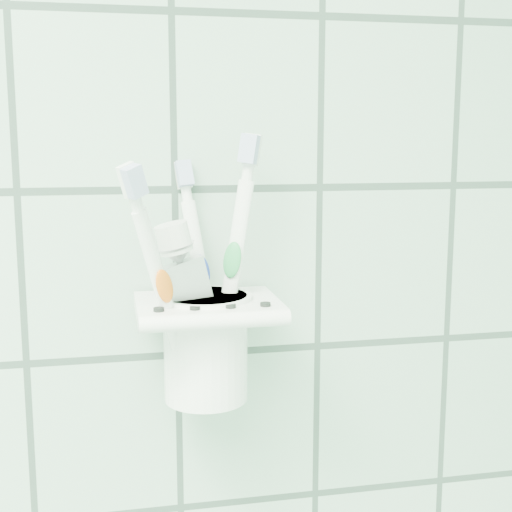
{
  "coord_description": "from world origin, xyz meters",
  "views": [
    {
      "loc": [
        0.59,
        0.59,
        1.44
      ],
      "look_at": [
        0.7,
        1.1,
        1.35
      ],
      "focal_mm": 50.0,
      "sensor_mm": 36.0,
      "label": 1
    }
  ],
  "objects_px": {
    "toothbrush_blue": "(220,274)",
    "toothpaste_tube": "(211,293)",
    "toothbrush_orange": "(214,261)",
    "toothbrush_pink": "(189,272)",
    "holder_bracket": "(207,309)",
    "cup": "(206,343)"
  },
  "relations": [
    {
      "from": "holder_bracket",
      "to": "toothbrush_blue",
      "type": "xyz_separation_m",
      "value": [
        0.01,
        -0.0,
        0.03
      ]
    },
    {
      "from": "toothbrush_orange",
      "to": "toothpaste_tube",
      "type": "relative_size",
      "value": 1.4
    },
    {
      "from": "holder_bracket",
      "to": "toothbrush_orange",
      "type": "distance_m",
      "value": 0.04
    },
    {
      "from": "toothbrush_orange",
      "to": "toothpaste_tube",
      "type": "bearing_deg",
      "value": -85.32
    },
    {
      "from": "toothbrush_blue",
      "to": "toothpaste_tube",
      "type": "bearing_deg",
      "value": 167.65
    },
    {
      "from": "holder_bracket",
      "to": "toothbrush_pink",
      "type": "relative_size",
      "value": 0.58
    },
    {
      "from": "cup",
      "to": "toothbrush_pink",
      "type": "distance_m",
      "value": 0.06
    },
    {
      "from": "toothbrush_blue",
      "to": "holder_bracket",
      "type": "bearing_deg",
      "value": 161.09
    },
    {
      "from": "toothbrush_orange",
      "to": "toothbrush_blue",
      "type": "bearing_deg",
      "value": -39.5
    },
    {
      "from": "toothbrush_orange",
      "to": "toothpaste_tube",
      "type": "distance_m",
      "value": 0.03
    },
    {
      "from": "toothbrush_pink",
      "to": "cup",
      "type": "bearing_deg",
      "value": -8.46
    },
    {
      "from": "cup",
      "to": "toothbrush_blue",
      "type": "relative_size",
      "value": 0.46
    },
    {
      "from": "cup",
      "to": "toothbrush_pink",
      "type": "bearing_deg",
      "value": -157.05
    },
    {
      "from": "toothbrush_pink",
      "to": "toothpaste_tube",
      "type": "distance_m",
      "value": 0.03
    },
    {
      "from": "cup",
      "to": "toothbrush_orange",
      "type": "xyz_separation_m",
      "value": [
        0.01,
        0.0,
        0.07
      ]
    },
    {
      "from": "toothbrush_pink",
      "to": "toothbrush_blue",
      "type": "xyz_separation_m",
      "value": [
        0.03,
        -0.0,
        -0.0
      ]
    },
    {
      "from": "cup",
      "to": "toothbrush_pink",
      "type": "relative_size",
      "value": 0.45
    },
    {
      "from": "holder_bracket",
      "to": "toothbrush_blue",
      "type": "bearing_deg",
      "value": -12.13
    },
    {
      "from": "toothpaste_tube",
      "to": "toothbrush_pink",
      "type": "bearing_deg",
      "value": 159.43
    },
    {
      "from": "cup",
      "to": "toothbrush_orange",
      "type": "height_order",
      "value": "toothbrush_orange"
    },
    {
      "from": "toothbrush_blue",
      "to": "toothbrush_orange",
      "type": "height_order",
      "value": "toothbrush_orange"
    },
    {
      "from": "toothbrush_pink",
      "to": "toothbrush_orange",
      "type": "xyz_separation_m",
      "value": [
        0.02,
        0.01,
        0.01
      ]
    }
  ]
}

